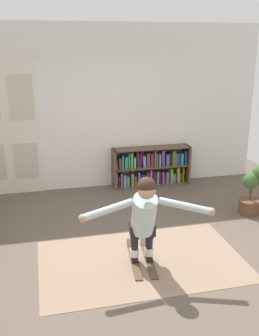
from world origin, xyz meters
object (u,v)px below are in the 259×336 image
object	(u,v)px
potted_plant	(253,190)
skis_pair	(141,258)
bookshelf	(151,167)
person_skier	(144,214)

from	to	relation	value
potted_plant	skis_pair	bearing A→B (deg)	-155.33
bookshelf	person_skier	distance (m)	2.91
skis_pair	bookshelf	bearing A→B (deg)	71.10
bookshelf	person_skier	world-z (taller)	person_skier
bookshelf	person_skier	xyz separation A→B (m)	(-0.90, -2.74, 0.37)
person_skier	bookshelf	bearing A→B (deg)	71.92
skis_pair	person_skier	world-z (taller)	person_skier
bookshelf	potted_plant	distance (m)	1.99
bookshelf	skis_pair	bearing A→B (deg)	-108.90
person_skier	skis_pair	bearing A→B (deg)	83.57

